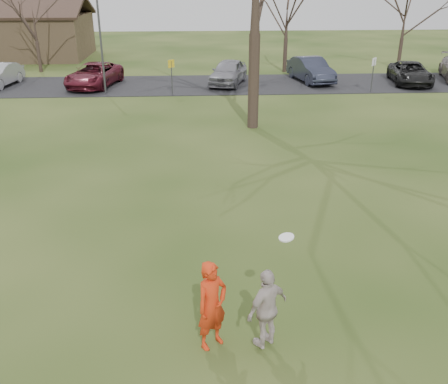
{
  "coord_description": "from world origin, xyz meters",
  "views": [
    {
      "loc": [
        -0.68,
        -7.43,
        6.49
      ],
      "look_at": [
        0.0,
        4.0,
        1.5
      ],
      "focal_mm": 39.76,
      "sensor_mm": 36.0,
      "label": 1
    }
  ],
  "objects_px": {
    "player_defender": "(212,305)",
    "car_4": "(228,72)",
    "lamp_post": "(99,25)",
    "car_5": "(311,70)",
    "car_2": "(94,75)",
    "catching_play": "(267,308)",
    "car_6": "(410,73)"
  },
  "relations": [
    {
      "from": "car_4",
      "to": "lamp_post",
      "type": "xyz_separation_m",
      "value": [
        -7.52,
        -2.46,
        3.15
      ]
    },
    {
      "from": "car_4",
      "to": "lamp_post",
      "type": "relative_size",
      "value": 0.73
    },
    {
      "from": "player_defender",
      "to": "car_2",
      "type": "distance_m",
      "value": 25.52
    },
    {
      "from": "car_2",
      "to": "lamp_post",
      "type": "xyz_separation_m",
      "value": [
        1.03,
        -2.3,
        3.21
      ]
    },
    {
      "from": "car_2",
      "to": "car_6",
      "type": "bearing_deg",
      "value": 10.77
    },
    {
      "from": "car_2",
      "to": "car_6",
      "type": "relative_size",
      "value": 1.06
    },
    {
      "from": "player_defender",
      "to": "car_6",
      "type": "distance_m",
      "value": 28.01
    },
    {
      "from": "car_5",
      "to": "car_4",
      "type": "bearing_deg",
      "value": 174.76
    },
    {
      "from": "car_6",
      "to": "catching_play",
      "type": "distance_m",
      "value": 27.66
    },
    {
      "from": "car_2",
      "to": "catching_play",
      "type": "distance_m",
      "value": 25.94
    },
    {
      "from": "car_5",
      "to": "car_6",
      "type": "height_order",
      "value": "car_5"
    },
    {
      "from": "car_2",
      "to": "lamp_post",
      "type": "bearing_deg",
      "value": -54.28
    },
    {
      "from": "catching_play",
      "to": "lamp_post",
      "type": "relative_size",
      "value": 0.37
    },
    {
      "from": "car_6",
      "to": "car_2",
      "type": "bearing_deg",
      "value": -170.17
    },
    {
      "from": "catching_play",
      "to": "car_2",
      "type": "bearing_deg",
      "value": 106.99
    },
    {
      "from": "car_5",
      "to": "lamp_post",
      "type": "height_order",
      "value": "lamp_post"
    },
    {
      "from": "player_defender",
      "to": "catching_play",
      "type": "relative_size",
      "value": 0.77
    },
    {
      "from": "car_5",
      "to": "car_6",
      "type": "distance_m",
      "value": 6.44
    },
    {
      "from": "car_2",
      "to": "lamp_post",
      "type": "distance_m",
      "value": 4.08
    },
    {
      "from": "player_defender",
      "to": "lamp_post",
      "type": "relative_size",
      "value": 0.29
    },
    {
      "from": "car_2",
      "to": "catching_play",
      "type": "height_order",
      "value": "catching_play"
    },
    {
      "from": "player_defender",
      "to": "car_4",
      "type": "distance_m",
      "value": 24.9
    },
    {
      "from": "car_2",
      "to": "lamp_post",
      "type": "relative_size",
      "value": 0.83
    },
    {
      "from": "car_5",
      "to": "player_defender",
      "type": "bearing_deg",
      "value": -117.45
    },
    {
      "from": "car_2",
      "to": "catching_play",
      "type": "relative_size",
      "value": 2.23
    },
    {
      "from": "car_6",
      "to": "lamp_post",
      "type": "height_order",
      "value": "lamp_post"
    },
    {
      "from": "car_2",
      "to": "car_6",
      "type": "height_order",
      "value": "car_2"
    },
    {
      "from": "car_4",
      "to": "car_6",
      "type": "distance_m",
      "value": 11.89
    },
    {
      "from": "car_2",
      "to": "catching_play",
      "type": "xyz_separation_m",
      "value": [
        7.58,
        -24.81,
        0.15
      ]
    },
    {
      "from": "player_defender",
      "to": "car_4",
      "type": "relative_size",
      "value": 0.39
    },
    {
      "from": "car_2",
      "to": "catching_play",
      "type": "bearing_deg",
      "value": -61.36
    },
    {
      "from": "car_4",
      "to": "player_defender",
      "type": "bearing_deg",
      "value": -77.32
    }
  ]
}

